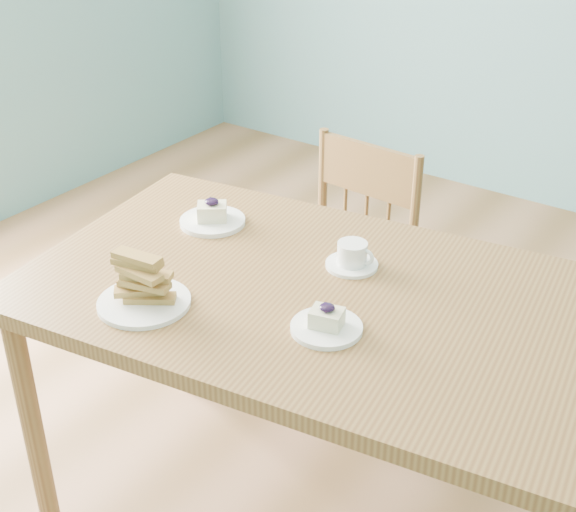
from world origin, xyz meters
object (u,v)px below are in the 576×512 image
(dining_chair, at_px, (341,275))
(coffee_cup, at_px, (353,257))
(cheesecake_plate_far, at_px, (212,217))
(cheesecake_plate_near, at_px, (327,324))
(biscotti_plate, at_px, (143,288))
(dining_table, at_px, (329,321))

(dining_chair, distance_m, coffee_cup, 0.66)
(cheesecake_plate_far, relative_size, coffee_cup, 1.37)
(cheesecake_plate_near, relative_size, biscotti_plate, 0.74)
(cheesecake_plate_near, bearing_deg, biscotti_plate, -158.60)
(dining_table, distance_m, cheesecake_plate_far, 0.49)
(coffee_cup, relative_size, biscotti_plate, 0.61)
(cheesecake_plate_near, height_order, coffee_cup, cheesecake_plate_near)
(dining_table, bearing_deg, cheesecake_plate_near, -68.24)
(dining_chair, distance_m, cheesecake_plate_near, 0.91)
(dining_table, bearing_deg, biscotti_plate, -146.23)
(dining_chair, height_order, biscotti_plate, biscotti_plate)
(cheesecake_plate_near, distance_m, cheesecake_plate_far, 0.60)
(cheesecake_plate_far, bearing_deg, dining_table, -14.38)
(dining_table, height_order, coffee_cup, coffee_cup)
(cheesecake_plate_far, bearing_deg, biscotti_plate, -71.53)
(biscotti_plate, bearing_deg, coffee_cup, 54.93)
(coffee_cup, bearing_deg, cheesecake_plate_far, 178.06)
(dining_table, xyz_separation_m, cheesecake_plate_near, (0.08, -0.14, 0.10))
(dining_table, relative_size, biscotti_plate, 7.33)
(dining_table, distance_m, biscotti_plate, 0.46)
(dining_chair, relative_size, coffee_cup, 6.63)
(cheesecake_plate_near, xyz_separation_m, coffee_cup, (-0.10, 0.28, 0.01))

